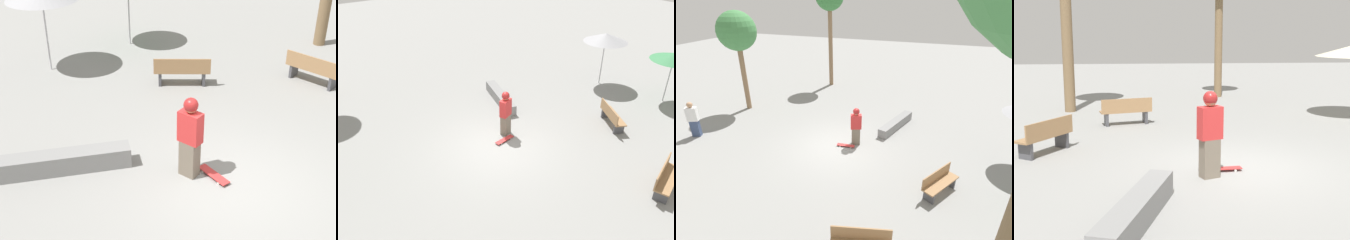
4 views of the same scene
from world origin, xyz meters
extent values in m
plane|color=gray|center=(0.00, 0.00, 0.00)|extent=(60.00, 60.00, 0.00)
cube|color=#726656|center=(0.55, -0.78, 0.40)|extent=(0.38, 0.44, 0.81)
cube|color=red|center=(0.55, -0.78, 1.14)|extent=(0.42, 0.54, 0.67)
sphere|color=tan|center=(0.55, -0.78, 1.60)|extent=(0.26, 0.26, 0.26)
sphere|color=maroon|center=(0.55, -0.78, 1.63)|extent=(0.29, 0.29, 0.29)
cube|color=red|center=(0.17, -0.43, 0.06)|extent=(0.28, 0.82, 0.02)
cylinder|color=silver|center=(0.06, -0.19, 0.03)|extent=(0.04, 0.06, 0.05)
cylinder|color=silver|center=(0.22, -0.18, 0.03)|extent=(0.04, 0.06, 0.05)
cylinder|color=silver|center=(0.11, -0.69, 0.03)|extent=(0.04, 0.06, 0.05)
cylinder|color=silver|center=(0.28, -0.67, 0.03)|extent=(0.04, 0.06, 0.05)
cube|color=gray|center=(2.79, -2.22, 0.22)|extent=(2.88, 1.28, 0.45)
cube|color=#47474C|center=(-1.07, -4.85, 0.20)|extent=(0.27, 0.38, 0.40)
cube|color=#47474C|center=(-2.15, -4.21, 0.20)|extent=(0.27, 0.38, 0.40)
cube|color=#9E754C|center=(-1.61, -4.53, 0.42)|extent=(1.60, 1.20, 0.05)
cube|color=#9E754C|center=(-1.51, -4.36, 0.65)|extent=(1.39, 0.85, 0.40)
cube|color=#9E754C|center=(-4.73, -2.64, 0.65)|extent=(0.46, 1.55, 0.40)
cylinder|color=#896B4C|center=(2.33, 6.59, 2.08)|extent=(0.28, 0.28, 4.16)
sphere|color=#428447|center=(2.33, 6.59, 4.47)|extent=(2.09, 2.09, 2.09)
cylinder|color=#896B4C|center=(8.29, 3.70, 2.93)|extent=(0.29, 0.29, 5.87)
cube|color=#38476B|center=(-1.42, 6.70, 0.41)|extent=(0.40, 0.45, 0.82)
cube|color=white|center=(-1.42, 6.70, 1.16)|extent=(0.45, 0.55, 0.68)
sphere|color=tan|center=(-1.42, 6.70, 1.63)|extent=(0.27, 0.27, 0.27)
camera|label=1|loc=(4.92, 5.80, 5.90)|focal=50.00mm
camera|label=2|loc=(-7.84, 5.78, 6.98)|focal=35.00mm
camera|label=3|loc=(-9.42, -3.91, 6.26)|focal=28.00mm
camera|label=4|loc=(9.65, -2.05, 3.02)|focal=50.00mm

